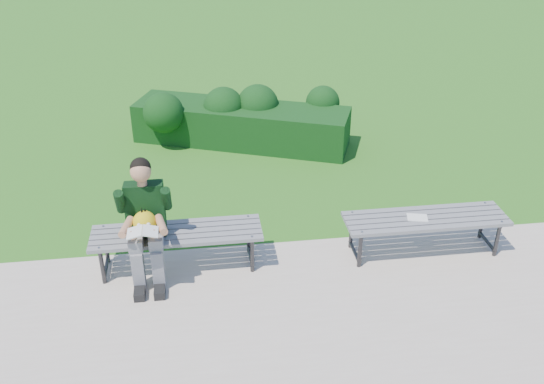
{
  "coord_description": "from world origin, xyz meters",
  "views": [
    {
      "loc": [
        -0.31,
        -5.81,
        3.92
      ],
      "look_at": [
        0.45,
        -0.19,
        0.8
      ],
      "focal_mm": 40.0,
      "sensor_mm": 36.0,
      "label": 1
    }
  ],
  "objects_px": {
    "paper_sheet": "(417,218)",
    "bench_left": "(177,236)",
    "bench_right": "(425,221)",
    "seated_boy": "(145,218)",
    "hedge": "(239,118)"
  },
  "relations": [
    {
      "from": "bench_right",
      "to": "paper_sheet",
      "type": "bearing_deg",
      "value": -180.0
    },
    {
      "from": "seated_boy",
      "to": "hedge",
      "type": "bearing_deg",
      "value": 69.71
    },
    {
      "from": "bench_right",
      "to": "seated_boy",
      "type": "distance_m",
      "value": 3.04
    },
    {
      "from": "bench_left",
      "to": "bench_right",
      "type": "distance_m",
      "value": 2.72
    },
    {
      "from": "bench_right",
      "to": "seated_boy",
      "type": "relative_size",
      "value": 1.37
    },
    {
      "from": "paper_sheet",
      "to": "bench_left",
      "type": "bearing_deg",
      "value": 178.48
    },
    {
      "from": "hedge",
      "to": "seated_boy",
      "type": "relative_size",
      "value": 2.58
    },
    {
      "from": "hedge",
      "to": "paper_sheet",
      "type": "relative_size",
      "value": 13.44
    },
    {
      "from": "bench_left",
      "to": "paper_sheet",
      "type": "distance_m",
      "value": 2.62
    },
    {
      "from": "hedge",
      "to": "bench_right",
      "type": "height_order",
      "value": "hedge"
    },
    {
      "from": "seated_boy",
      "to": "paper_sheet",
      "type": "height_order",
      "value": "seated_boy"
    },
    {
      "from": "bench_left",
      "to": "bench_right",
      "type": "height_order",
      "value": "same"
    },
    {
      "from": "paper_sheet",
      "to": "bench_right",
      "type": "bearing_deg",
      "value": 0.0
    },
    {
      "from": "bench_right",
      "to": "paper_sheet",
      "type": "height_order",
      "value": "bench_right"
    },
    {
      "from": "seated_boy",
      "to": "paper_sheet",
      "type": "relative_size",
      "value": 5.22
    }
  ]
}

